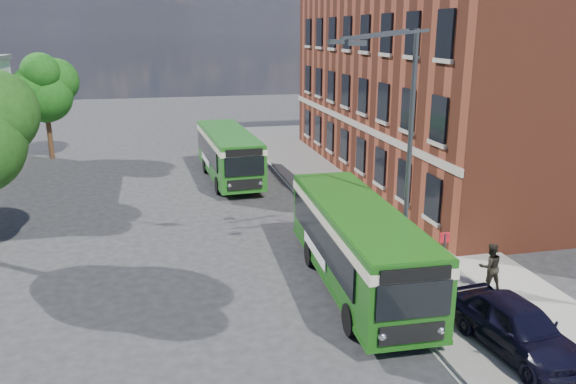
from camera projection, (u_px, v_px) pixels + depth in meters
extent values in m
plane|color=#252527|center=(257.00, 268.00, 21.87)|extent=(120.00, 120.00, 0.00)
cube|color=gray|center=(357.00, 198.00, 30.85)|extent=(6.00, 48.00, 0.15)
cube|color=beige|center=(303.00, 203.00, 30.21)|extent=(0.12, 48.00, 0.01)
cube|color=brown|center=(446.00, 80.00, 34.46)|extent=(12.00, 26.00, 12.00)
cube|color=#BAAF9E|center=(352.00, 122.00, 33.82)|extent=(0.12, 26.00, 0.35)
cylinder|color=#3C3F41|center=(402.00, 273.00, 21.08)|extent=(0.44, 0.44, 0.30)
cylinder|color=#3C3F41|center=(409.00, 160.00, 19.87)|extent=(0.18, 0.18, 9.00)
cube|color=#3C3F41|center=(389.00, 34.00, 17.85)|extent=(2.58, 0.46, 0.37)
cube|color=#3C3F41|center=(375.00, 34.00, 18.97)|extent=(2.58, 0.46, 0.37)
cube|color=#3C3F41|center=(357.00, 43.00, 17.20)|extent=(0.55, 0.22, 0.16)
cube|color=#3C3F41|center=(336.00, 42.00, 19.23)|extent=(0.55, 0.22, 0.16)
cylinder|color=#3C3F41|center=(442.00, 268.00, 18.80)|extent=(0.08, 0.08, 2.50)
cube|color=red|center=(445.00, 238.00, 18.49)|extent=(0.35, 0.04, 0.35)
cube|color=#174F11|center=(357.00, 241.00, 19.84)|extent=(2.85, 10.03, 2.45)
cube|color=#174F11|center=(356.00, 274.00, 20.19)|extent=(2.89, 10.08, 0.14)
cube|color=black|center=(320.00, 237.00, 19.85)|extent=(0.36, 8.15, 1.10)
cube|color=black|center=(388.00, 232.00, 20.32)|extent=(0.36, 8.15, 1.10)
cube|color=beige|center=(358.00, 218.00, 19.61)|extent=(2.91, 10.10, 0.32)
cube|color=#174F11|center=(358.00, 209.00, 19.51)|extent=(2.74, 9.93, 0.12)
cube|color=black|center=(414.00, 300.00, 15.06)|extent=(2.15, 0.15, 1.05)
cube|color=black|center=(416.00, 275.00, 14.85)|extent=(2.00, 0.15, 0.38)
cube|color=black|center=(412.00, 334.00, 15.33)|extent=(1.90, 0.15, 0.55)
sphere|color=silver|center=(382.00, 336.00, 15.20)|extent=(0.26, 0.26, 0.26)
sphere|color=silver|center=(440.00, 330.00, 15.51)|extent=(0.26, 0.26, 0.26)
cube|color=black|center=(322.00, 195.00, 24.49)|extent=(2.00, 0.15, 0.90)
cube|color=white|center=(314.00, 249.00, 20.71)|extent=(0.15, 3.20, 0.45)
cylinder|color=black|center=(350.00, 320.00, 16.98)|extent=(0.31, 1.01, 1.00)
cylinder|color=black|center=(423.00, 313.00, 17.41)|extent=(0.31, 1.01, 1.00)
cylinder|color=black|center=(310.00, 253.00, 22.03)|extent=(0.31, 1.01, 1.00)
cylinder|color=black|center=(367.00, 249.00, 22.46)|extent=(0.31, 1.01, 1.00)
cube|color=#1F611A|center=(228.00, 151.00, 34.47)|extent=(3.01, 9.84, 2.45)
cube|color=#1F611A|center=(229.00, 171.00, 34.82)|extent=(3.05, 9.89, 0.14)
cube|color=black|center=(207.00, 150.00, 34.37)|extent=(0.50, 7.92, 1.10)
cube|color=black|center=(248.00, 147.00, 35.05)|extent=(0.50, 7.92, 1.10)
cube|color=beige|center=(228.00, 138.00, 34.24)|extent=(3.07, 9.91, 0.32)
cube|color=#1F611A|center=(228.00, 132.00, 34.14)|extent=(2.90, 9.74, 0.12)
cube|color=black|center=(245.00, 166.00, 29.90)|extent=(2.15, 0.19, 1.05)
cube|color=black|center=(244.00, 153.00, 29.68)|extent=(2.00, 0.19, 0.38)
cube|color=black|center=(245.00, 184.00, 30.17)|extent=(1.90, 0.18, 0.55)
sphere|color=silver|center=(229.00, 186.00, 29.96)|extent=(0.26, 0.26, 0.26)
sphere|color=silver|center=(260.00, 183.00, 30.41)|extent=(0.26, 0.26, 0.26)
cube|color=black|center=(216.00, 134.00, 38.92)|extent=(2.00, 0.19, 0.90)
cube|color=white|center=(206.00, 159.00, 35.22)|extent=(0.21, 3.20, 0.45)
cylinder|color=black|center=(218.00, 185.00, 31.68)|extent=(0.33, 1.01, 1.00)
cylinder|color=black|center=(259.00, 182.00, 32.30)|extent=(0.33, 1.01, 1.00)
cylinder|color=black|center=(206.00, 165.00, 36.42)|extent=(0.33, 1.01, 1.00)
cylinder|color=black|center=(241.00, 163.00, 37.04)|extent=(0.33, 1.01, 1.00)
imported|color=black|center=(517.00, 327.00, 15.78)|extent=(2.28, 4.63, 1.52)
imported|color=black|center=(409.00, 257.00, 20.43)|extent=(0.72, 0.67, 1.65)
imported|color=black|center=(490.00, 267.00, 19.54)|extent=(0.90, 0.73, 1.72)
cylinder|color=#3B2315|center=(50.00, 136.00, 40.28)|extent=(0.36, 0.36, 3.20)
sphere|color=#174E12|center=(45.00, 96.00, 39.47)|extent=(3.79, 3.79, 3.79)
sphere|color=#174E12|center=(56.00, 81.00, 39.91)|extent=(3.20, 3.20, 3.20)
sphere|color=#174E12|center=(33.00, 88.00, 38.69)|extent=(2.91, 2.91, 2.91)
sphere|color=#174E12|center=(40.00, 72.00, 38.32)|extent=(2.62, 2.62, 2.62)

